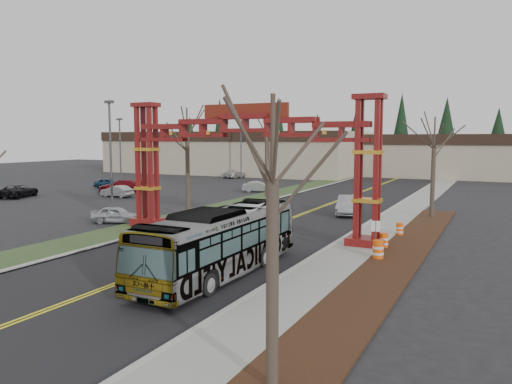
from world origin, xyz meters
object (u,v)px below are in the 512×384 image
Objects in this scene: bare_tree_median_far at (266,134)px; silver_sedan at (348,205)px; transit_bus at (221,242)px; street_sign at (376,232)px; bare_tree_right_near at (273,183)px; bare_tree_median_mid at (187,137)px; barrel_north at (400,230)px; light_pole_mid at (120,147)px; parked_car_near_b at (117,191)px; retail_building_east at (471,155)px; light_pole_far at (241,145)px; bare_tree_right_far at (434,147)px; gateway_arch at (245,145)px; parked_car_mid_a at (121,186)px; parked_car_far_a at (259,187)px; barrel_mid at (384,241)px; retail_building_west at (237,152)px; parked_car_near_c at (18,191)px; parked_car_mid_b at (108,183)px; light_pole_near at (110,144)px; barrel_south at (378,250)px; parked_car_near_a at (117,215)px.

silver_sedan is at bearing -35.67° from bare_tree_median_far.
street_sign is at bearing 47.01° from transit_bus.
bare_tree_right_near is (6.48, -29.49, 4.52)m from silver_sedan.
bare_tree_median_mid reaches higher than bare_tree_right_near.
light_pole_mid is at bearing 154.54° from barrel_north.
parked_car_near_b is at bearing 151.73° from bare_tree_median_mid.
retail_building_east reaches higher than transit_bus.
transit_bus is 56.38m from light_pole_far.
bare_tree_right_far is (18.00, 8.09, -0.76)m from bare_tree_median_mid.
transit_bus is 11.61m from bare_tree_right_near.
transit_bus is 2.35× the size of silver_sedan.
gateway_arch is at bearing 119.56° from bare_tree_right_near.
parked_car_mid_a is at bearing 146.83° from gateway_arch.
parked_car_far_a is at bearing 114.29° from gateway_arch.
gateway_arch is 10.57m from barrel_mid.
bare_tree_right_near is (32.67, -30.65, 4.69)m from parked_car_near_b.
bare_tree_right_near is 22.49m from barrel_north.
parked_car_mid_a is (-28.60, 4.53, -0.03)m from silver_sedan.
retail_building_west is 9.17× the size of parked_car_near_c.
retail_building_west is 52.08× the size of barrel_north.
barrel_north is at bearing -2.75° from bare_tree_median_mid.
parked_car_mid_b is at bearing -179.29° from bare_tree_median_far.
parked_car_mid_b is 23.20m from light_pole_far.
transit_bus is 20.75m from silver_sedan.
light_pole_near reaches higher than street_sign.
parked_car_mid_b is (-0.27, -34.10, -3.14)m from retail_building_west.
retail_building_west is 8.69× the size of parked_car_mid_a.
parked_car_near_c is 26.62m from parked_car_far_a.
silver_sedan is 15.58m from street_sign.
parked_car_far_a is (11.67, 11.35, 0.01)m from parked_car_near_b.
bare_tree_right_near is 40.52m from light_pole_near.
parked_car_far_a is 21.03m from light_pole_mid.
street_sign is (5.62, -14.52, 0.69)m from silver_sedan.
bare_tree_right_far is at bearing 90.00° from bare_tree_right_near.
retail_building_east is at bearing 32.71° from light_pole_far.
bare_tree_median_mid is 29.95m from light_pole_mid.
bare_tree_median_mid reaches higher than parked_car_near_c.
retail_building_east is 45.65m from bare_tree_median_far.
light_pole_near is at bearing 170.01° from barrel_north.
retail_building_east is (40.00, 8.00, -0.25)m from retail_building_west.
retail_building_west is 68.86m from street_sign.
retail_building_east is at bearing 90.00° from bare_tree_right_near.
silver_sedan is at bearing -116.42° from parked_car_mid_b.
gateway_arch is 3.76× the size of silver_sedan.
light_pole_near reaches higher than retail_building_west.
parked_car_near_c is at bearing 165.48° from barrel_south.
parked_car_near_b is 0.42× the size of bare_tree_median_far.
parked_car_mid_a reaches higher than parked_car_near_b.
parked_car_near_a is at bearing 139.99° from bare_tree_right_near.
parked_car_near_a is 1.82× the size of street_sign.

